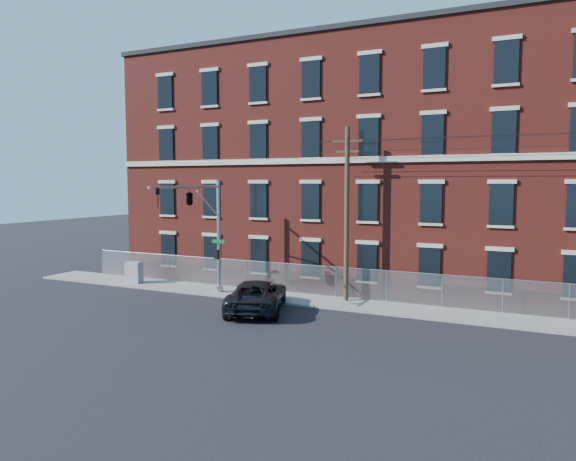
# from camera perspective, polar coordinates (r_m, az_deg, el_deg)

# --- Properties ---
(ground) EXTENTS (140.00, 140.00, 0.00)m
(ground) POSITION_cam_1_polar(r_m,az_deg,el_deg) (27.30, -1.75, -9.64)
(ground) COLOR black
(ground) RESTS_ON ground
(sidewalk) EXTENTS (65.00, 3.00, 0.12)m
(sidewalk) POSITION_cam_1_polar(r_m,az_deg,el_deg) (29.31, 24.84, -8.96)
(sidewalk) COLOR gray
(sidewalk) RESTS_ON ground
(mill_building) EXTENTS (55.30, 14.32, 16.30)m
(mill_building) POSITION_cam_1_polar(r_m,az_deg,el_deg) (37.44, 25.45, 6.47)
(mill_building) COLOR maroon
(mill_building) RESTS_ON ground
(chain_link_fence) EXTENTS (59.06, 0.06, 1.85)m
(chain_link_fence) POSITION_cam_1_polar(r_m,az_deg,el_deg) (30.37, 24.93, -6.56)
(chain_link_fence) COLOR #A5A8AD
(chain_link_fence) RESTS_ON ground
(traffic_signal_mast) EXTENTS (0.90, 6.75, 7.00)m
(traffic_signal_mast) POSITION_cam_1_polar(r_m,az_deg,el_deg) (31.41, -9.74, 2.20)
(traffic_signal_mast) COLOR #9EA0A5
(traffic_signal_mast) RESTS_ON ground
(utility_pole_near) EXTENTS (1.80, 0.28, 10.00)m
(utility_pole_near) POSITION_cam_1_polar(r_m,az_deg,el_deg) (30.82, 6.31, 2.09)
(utility_pole_near) COLOR #493724
(utility_pole_near) RESTS_ON ground
(pickup_truck) EXTENTS (4.76, 6.68, 1.69)m
(pickup_truck) POSITION_cam_1_polar(r_m,az_deg,el_deg) (29.26, -3.36, -6.93)
(pickup_truck) COLOR black
(pickup_truck) RESTS_ON ground
(utility_cabinet) EXTENTS (1.16, 0.58, 1.45)m
(utility_cabinet) POSITION_cam_1_polar(r_m,az_deg,el_deg) (38.09, -16.13, -4.30)
(utility_cabinet) COLOR gray
(utility_cabinet) RESTS_ON sidewalk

